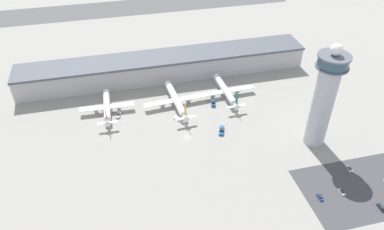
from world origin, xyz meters
TOP-DOWN VIEW (x-y plane):
  - ground_plane at (0.00, 0.00)m, footprint 1000.00×1000.00m
  - terminal_building at (0.00, 70.00)m, footprint 202.91×25.00m
  - runway_strip at (0.00, 211.67)m, footprint 304.36×44.00m
  - control_tower at (69.30, -20.59)m, footprint 16.53×16.53m
  - parking_lot_surface at (77.17, -58.87)m, footprint 64.00×40.00m
  - airplane_gate_alpha at (-43.31, 35.17)m, footprint 33.78×35.50m
  - airplane_gate_bravo at (0.26, 32.15)m, footprint 41.54×42.80m
  - airplane_gate_charlie at (34.44, 34.67)m, footprint 41.41×39.01m
  - service_truck_catering at (23.91, 28.07)m, footprint 4.10×7.21m
  - service_truck_fuel at (-37.02, 30.36)m, footprint 3.85×6.83m
  - service_truck_baggage at (20.89, 0.13)m, footprint 5.39×8.56m
  - service_truck_water at (-0.41, 16.39)m, footprint 7.35×7.89m
  - car_maroon_suv at (76.89, -71.93)m, footprint 1.97×4.72m
  - car_grey_coupe at (52.12, -59.33)m, footprint 2.02×4.44m
  - car_red_hatchback at (76.84, -45.74)m, footprint 1.90×4.20m
  - car_blue_compact at (64.20, -58.97)m, footprint 1.80×4.13m

SIDE VIEW (x-z plane):
  - ground_plane at x=0.00m, z-range 0.00..0.00m
  - runway_strip at x=0.00m, z-range 0.00..0.01m
  - parking_lot_surface at x=77.17m, z-range 0.00..0.01m
  - car_red_hatchback at x=76.84m, z-range -0.16..1.22m
  - car_blue_compact at x=64.20m, z-range -0.16..1.28m
  - car_maroon_suv at x=76.89m, z-range -0.17..1.30m
  - car_grey_coupe at x=52.12m, z-range -0.17..1.38m
  - service_truck_water at x=-0.41m, z-range -0.40..2.19m
  - service_truck_baggage at x=20.89m, z-range -0.41..2.25m
  - service_truck_fuel at x=-37.02m, z-range -0.41..2.27m
  - service_truck_catering at x=23.91m, z-range -0.48..2.69m
  - airplane_gate_alpha at x=-43.31m, z-range -2.16..11.22m
  - airplane_gate_charlie at x=34.44m, z-range -2.40..11.49m
  - airplane_gate_bravo at x=0.26m, z-range -2.44..11.61m
  - terminal_building at x=0.00m, z-range 0.10..16.90m
  - control_tower at x=69.30m, z-range 0.09..61.36m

